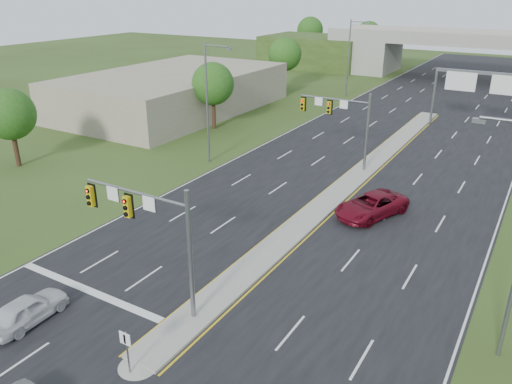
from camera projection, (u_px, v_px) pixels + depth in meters
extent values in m
plane|color=#304017|center=(194.00, 318.00, 25.11)|extent=(240.00, 240.00, 0.00)
cube|color=black|center=(396.00, 143.00, 52.84)|extent=(24.00, 160.00, 0.02)
cube|color=gray|center=(356.00, 177.00, 43.30)|extent=(2.00, 54.00, 0.16)
cone|color=gray|center=(138.00, 365.00, 21.91)|extent=(2.00, 2.00, 0.16)
cube|color=gold|center=(343.00, 175.00, 43.87)|extent=(0.12, 54.00, 0.01)
cube|color=gold|center=(368.00, 180.00, 42.78)|extent=(0.12, 54.00, 0.01)
cube|color=silver|center=(296.00, 128.00, 58.42)|extent=(0.12, 160.00, 0.01)
cube|color=silver|center=(88.00, 290.00, 27.39)|extent=(10.50, 0.50, 0.01)
cylinder|color=slate|center=(190.00, 258.00, 23.77)|extent=(0.24, 0.24, 7.00)
cylinder|color=slate|center=(135.00, 192.00, 24.27)|extent=(6.50, 0.16, 0.16)
cube|color=gold|center=(128.00, 207.00, 24.52)|extent=(0.35, 0.25, 1.10)
cube|color=gold|center=(91.00, 196.00, 25.75)|extent=(0.35, 0.25, 1.10)
cube|color=black|center=(130.00, 206.00, 24.63)|extent=(0.55, 0.04, 1.30)
cube|color=black|center=(93.00, 195.00, 25.86)|extent=(0.55, 0.04, 1.30)
sphere|color=#FF0C05|center=(125.00, 201.00, 24.28)|extent=(0.20, 0.20, 0.20)
sphere|color=#FF0C05|center=(88.00, 191.00, 25.51)|extent=(0.20, 0.20, 0.20)
cube|color=white|center=(113.00, 194.00, 25.01)|extent=(0.75, 0.04, 0.75)
cube|color=white|center=(149.00, 204.00, 23.87)|extent=(0.75, 0.04, 0.75)
cylinder|color=slate|center=(367.00, 134.00, 43.57)|extent=(0.24, 0.24, 7.00)
cylinder|color=slate|center=(334.00, 99.00, 44.08)|extent=(6.50, 0.16, 0.16)
cube|color=gold|center=(329.00, 108.00, 44.32)|extent=(0.35, 0.25, 1.10)
cube|color=gold|center=(303.00, 104.00, 45.55)|extent=(0.35, 0.25, 1.10)
cube|color=black|center=(330.00, 107.00, 44.43)|extent=(0.55, 0.04, 1.30)
cube|color=black|center=(303.00, 104.00, 45.66)|extent=(0.55, 0.04, 1.30)
sphere|color=#FF0C05|center=(329.00, 104.00, 44.08)|extent=(0.20, 0.20, 0.20)
sphere|color=#FF0C05|center=(302.00, 101.00, 45.32)|extent=(0.20, 0.20, 0.20)
cube|color=white|center=(319.00, 101.00, 44.81)|extent=(0.75, 0.04, 0.75)
cube|color=white|center=(344.00, 104.00, 43.67)|extent=(0.75, 0.04, 0.75)
cylinder|color=slate|center=(128.00, 353.00, 21.13)|extent=(0.08, 0.08, 2.20)
cube|color=white|center=(125.00, 339.00, 20.78)|extent=(0.60, 0.04, 0.60)
cube|color=black|center=(125.00, 339.00, 20.76)|extent=(0.10, 0.02, 0.45)
cylinder|color=slate|center=(433.00, 97.00, 58.92)|extent=(0.28, 0.28, 6.60)
cube|color=slate|center=(490.00, 73.00, 55.02)|extent=(11.50, 0.35, 0.35)
cube|color=#0D611F|center=(461.00, 81.00, 56.63)|extent=(3.20, 0.08, 2.00)
cube|color=#0D611F|center=(507.00, 85.00, 54.36)|extent=(3.20, 0.08, 2.00)
cube|color=silver|center=(461.00, 81.00, 56.59)|extent=(3.30, 0.03, 2.10)
cube|color=silver|center=(507.00, 85.00, 54.32)|extent=(3.30, 0.03, 2.10)
cube|color=gray|center=(378.00, 56.00, 95.39)|extent=(6.00, 12.00, 6.00)
cube|color=#304017|center=(316.00, 51.00, 101.56)|extent=(20.00, 14.00, 6.00)
cube|color=gray|center=(476.00, 41.00, 85.95)|extent=(50.00, 12.00, 1.20)
cube|color=gray|center=(471.00, 37.00, 80.95)|extent=(50.00, 0.40, 0.90)
cube|color=gray|center=(482.00, 32.00, 90.14)|extent=(50.00, 0.40, 0.90)
cylinder|color=slate|center=(207.00, 104.00, 45.24)|extent=(0.20, 0.20, 11.00)
cylinder|color=slate|center=(217.00, 46.00, 42.65)|extent=(2.50, 0.12, 0.12)
cube|color=slate|center=(229.00, 49.00, 42.12)|extent=(0.50, 0.25, 0.18)
cylinder|color=slate|center=(348.00, 59.00, 72.97)|extent=(0.20, 0.20, 11.00)
cylinder|color=slate|center=(359.00, 22.00, 70.38)|extent=(2.50, 0.12, 0.12)
cube|color=slate|center=(368.00, 23.00, 69.84)|extent=(0.50, 0.25, 0.18)
cube|color=slate|center=(479.00, 121.00, 19.81)|extent=(0.50, 0.25, 0.18)
cylinder|color=#382316|center=(214.00, 112.00, 57.59)|extent=(0.44, 0.44, 4.00)
sphere|color=#234D14|center=(213.00, 84.00, 56.36)|extent=(4.80, 4.80, 4.80)
cylinder|color=#382316|center=(284.00, 76.00, 79.24)|extent=(0.44, 0.44, 4.25)
sphere|color=#234D14|center=(285.00, 54.00, 77.94)|extent=(5.20, 5.20, 5.20)
cylinder|color=#382316|center=(16.00, 146.00, 45.59)|extent=(0.44, 0.44, 3.75)
sphere|color=#234D14|center=(9.00, 114.00, 44.44)|extent=(4.60, 4.60, 4.60)
cylinder|color=#382316|center=(309.00, 46.00, 116.73)|extent=(0.44, 0.44, 4.50)
sphere|color=#234D14|center=(310.00, 30.00, 115.34)|extent=(6.00, 6.00, 6.00)
cylinder|color=#382316|center=(367.00, 50.00, 110.14)|extent=(0.44, 0.44, 4.25)
sphere|color=#234D14|center=(368.00, 34.00, 108.83)|extent=(5.60, 5.60, 5.60)
cube|color=gray|center=(174.00, 91.00, 66.10)|extent=(18.00, 30.00, 5.00)
imported|color=silver|center=(27.00, 309.00, 24.61)|extent=(1.85, 4.22, 1.42)
imported|color=maroon|center=(371.00, 205.00, 35.94)|extent=(4.69, 6.47, 1.64)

